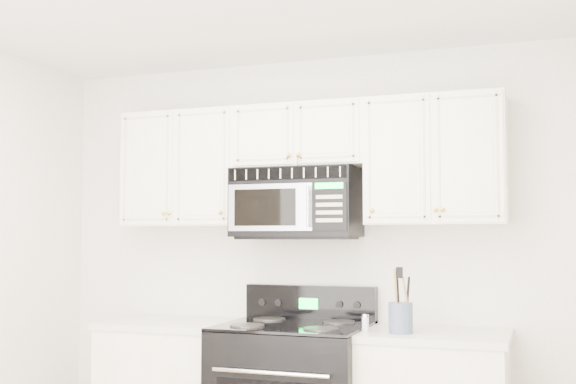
% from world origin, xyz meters
% --- Properties ---
extents(room, '(3.51, 3.51, 2.61)m').
position_xyz_m(room, '(0.00, 0.00, 1.30)').
color(room, olive).
rests_on(room, ground).
extents(upper_cabinets, '(2.44, 0.37, 0.75)m').
position_xyz_m(upper_cabinets, '(0.00, 1.58, 1.93)').
color(upper_cabinets, white).
rests_on(upper_cabinets, ground).
extents(microwave, '(0.77, 0.43, 0.42)m').
position_xyz_m(microwave, '(-0.04, 1.55, 1.66)').
color(microwave, black).
rests_on(microwave, ground).
extents(utensil_crock, '(0.13, 0.13, 0.36)m').
position_xyz_m(utensil_crock, '(0.66, 1.31, 1.01)').
color(utensil_crock, '#435274').
rests_on(utensil_crock, base_cabinet_right).
extents(shaker_salt, '(0.04, 0.04, 0.10)m').
position_xyz_m(shaker_salt, '(0.45, 1.32, 0.97)').
color(shaker_salt, silver).
rests_on(shaker_salt, base_cabinet_right).
extents(shaker_pepper, '(0.04, 0.04, 0.10)m').
position_xyz_m(shaker_pepper, '(0.65, 1.44, 0.97)').
color(shaker_pepper, silver).
rests_on(shaker_pepper, base_cabinet_right).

